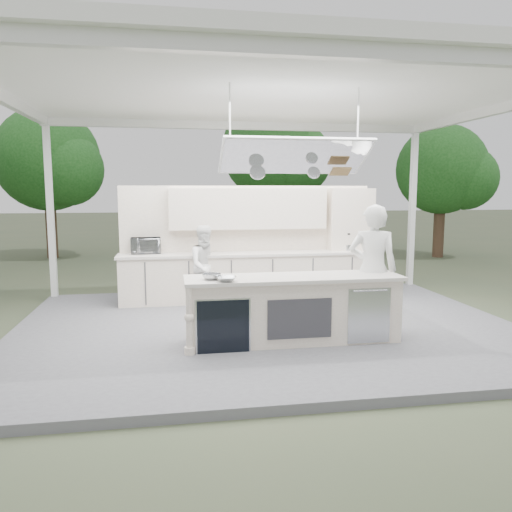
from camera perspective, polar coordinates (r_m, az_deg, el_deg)
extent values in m
plane|color=#464C34|center=(8.17, 1.35, -8.69)|extent=(90.00, 90.00, 0.00)
cube|color=slate|center=(8.16, 1.35, -8.29)|extent=(8.00, 6.00, 0.12)
cube|color=white|center=(11.91, 17.42, 5.11)|extent=(0.12, 0.12, 3.70)
cube|color=white|center=(10.88, -22.45, 4.69)|extent=(0.12, 0.12, 3.70)
cube|color=white|center=(7.99, 1.44, 18.33)|extent=(8.20, 6.20, 0.16)
cube|color=white|center=(5.20, 8.07, 22.33)|extent=(8.00, 0.12, 0.16)
cube|color=white|center=(10.79, -1.62, 14.66)|extent=(8.00, 0.12, 0.16)
cube|color=white|center=(9.50, 26.07, 14.88)|extent=(0.12, 6.00, 0.16)
cube|color=white|center=(7.03, 4.48, 11.31)|extent=(2.00, 0.71, 0.43)
cube|color=white|center=(7.03, 4.48, 11.31)|extent=(2.06, 0.76, 0.46)
cylinder|color=white|center=(6.91, -3.00, 15.35)|extent=(0.02, 0.02, 0.95)
cylinder|color=white|center=(7.34, 11.58, 14.75)|extent=(0.02, 0.02, 0.95)
cylinder|color=silver|center=(7.06, 0.16, 9.53)|extent=(0.22, 0.14, 0.21)
cylinder|color=silver|center=(7.19, 6.62, 9.45)|extent=(0.18, 0.12, 0.18)
cube|color=brown|center=(7.33, 9.62, 9.51)|extent=(0.28, 0.18, 0.12)
cube|color=white|center=(7.22, 4.30, -6.22)|extent=(3.00, 0.70, 0.90)
cube|color=silver|center=(7.12, 4.34, -2.51)|extent=(3.10, 0.78, 0.05)
cylinder|color=white|center=(6.68, -7.66, -7.32)|extent=(0.11, 0.11, 0.92)
cube|color=black|center=(6.73, -3.77, -8.04)|extent=(0.70, 0.04, 0.72)
cube|color=silver|center=(6.72, -3.77, -8.05)|extent=(0.74, 0.03, 0.72)
cube|color=#323136|center=(6.89, 5.02, -7.16)|extent=(0.90, 0.02, 0.55)
cube|color=silver|center=(7.20, 12.79, -6.67)|extent=(0.62, 0.02, 0.78)
cube|color=white|center=(9.87, -0.74, -2.46)|extent=(5.00, 0.65, 0.90)
cube|color=silver|center=(9.80, -0.75, 0.28)|extent=(5.08, 0.72, 0.05)
cube|color=white|center=(10.07, -1.01, 1.62)|extent=(5.00, 0.10, 2.25)
cube|color=white|center=(9.89, -0.91, 5.43)|extent=(3.10, 0.38, 0.80)
cube|color=white|center=(10.39, 10.70, 4.02)|extent=(0.90, 0.45, 1.30)
cube|color=brown|center=(10.39, 10.70, 4.02)|extent=(0.84, 0.40, 0.03)
cylinder|color=silver|center=(10.27, 10.37, 0.97)|extent=(0.20, 0.20, 0.12)
cylinder|color=black|center=(10.25, 10.39, 1.86)|extent=(0.17, 0.17, 0.20)
cylinder|color=black|center=(10.39, 12.18, 0.94)|extent=(0.16, 0.16, 0.10)
cone|color=black|center=(10.37, 12.21, 1.88)|extent=(0.14, 0.14, 0.24)
cylinder|color=#4B3325|center=(18.19, -22.34, 3.10)|extent=(0.36, 0.36, 2.10)
sphere|color=#2B6826|center=(18.18, -22.70, 10.15)|extent=(3.40, 3.40, 3.40)
sphere|color=#2B6826|center=(17.52, -20.83, 9.25)|extent=(2.38, 2.38, 2.38)
cylinder|color=#4B3325|center=(20.13, 1.85, 4.54)|extent=(0.36, 0.36, 2.45)
sphere|color=#2B6826|center=(20.16, 1.88, 12.01)|extent=(4.00, 4.00, 4.00)
sphere|color=#2B6826|center=(19.73, 4.55, 10.92)|extent=(2.80, 2.80, 2.80)
cylinder|color=#4B3325|center=(18.15, 20.16, 2.92)|extent=(0.36, 0.36, 1.92)
sphere|color=#2B6826|center=(18.11, 20.45, 9.27)|extent=(3.00, 3.00, 3.00)
sphere|color=#2B6826|center=(18.03, 22.80, 8.21)|extent=(2.10, 2.10, 2.10)
imported|color=white|center=(7.70, 13.19, -1.52)|extent=(0.84, 0.71, 1.96)
imported|color=white|center=(9.38, -5.69, -1.11)|extent=(0.88, 0.77, 1.52)
imported|color=#B4B7BB|center=(9.85, -12.49, 1.19)|extent=(0.58, 0.40, 0.31)
imported|color=#B2B5B9|center=(6.70, -3.38, -2.64)|extent=(0.30, 0.30, 0.07)
imported|color=#AFB1B6|center=(6.85, -5.09, -2.36)|extent=(0.30, 0.30, 0.08)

